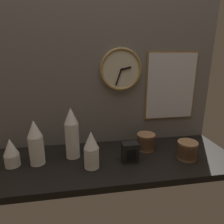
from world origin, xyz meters
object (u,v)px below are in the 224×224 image
cup_stack_center_left (72,133)px  menu_board (171,86)px  wall_clock (121,70)px  bowl_stack_right (146,141)px  bowl_stack_far_right (187,150)px  cup_stack_far_left (11,152)px  napkin_dispenser (130,152)px  cup_stack_left (36,142)px  cup_stack_center (91,150)px

cup_stack_center_left → menu_board: 78.67cm
wall_clock → menu_board: size_ratio=0.58×
bowl_stack_right → bowl_stack_far_right: (21.62, -16.27, 0.00)cm
cup_stack_far_left → wall_clock: 86.07cm
cup_stack_far_left → bowl_stack_far_right: size_ratio=1.39×
cup_stack_center_left → bowl_stack_far_right: size_ratio=2.64×
wall_clock → napkin_dispenser: size_ratio=2.43×
cup_stack_center_left → bowl_stack_right: (49.56, 2.26, -10.37)cm
bowl_stack_far_right → menu_board: (1.28, 32.48, 34.83)cm
cup_stack_left → bowl_stack_right: 71.32cm
cup_stack_far_left → menu_board: bearing=12.3°
wall_clock → cup_stack_center_left: bearing=-153.1°
cup_stack_left → wall_clock: (55.58, 22.49, 39.75)cm
bowl_stack_right → wall_clock: 52.12cm
cup_stack_center → menu_board: menu_board is taller
cup_stack_center_left → bowl_stack_far_right: (71.18, -14.01, -10.37)cm
cup_stack_left → wall_clock: wall_clock is taller
cup_stack_center → cup_stack_far_left: bearing=168.7°
menu_board → napkin_dispenser: bearing=-141.7°
cup_stack_center → wall_clock: bearing=53.7°
cup_stack_center_left → menu_board: bearing=14.3°
cup_stack_far_left → cup_stack_center_left: (35.21, 5.10, 7.79)cm
cup_stack_center → cup_stack_center_left: size_ratio=0.68×
cup_stack_far_left → cup_stack_left: size_ratio=0.62×
cup_stack_center_left → cup_stack_left: bearing=-166.8°
cup_stack_far_left → menu_board: menu_board is taller
cup_stack_far_left → bowl_stack_far_right: cup_stack_far_left is taller
bowl_stack_far_right → napkin_dispenser: bearing=175.5°
cup_stack_far_left → wall_clock: bearing=18.0°
cup_stack_far_left → cup_stack_center_left: size_ratio=0.53×
cup_stack_left → napkin_dispenser: cup_stack_left is taller
cup_stack_far_left → napkin_dispenser: (70.14, -6.04, -2.62)cm
cup_stack_far_left → napkin_dispenser: 70.45cm
cup_stack_center_left → cup_stack_far_left: bearing=-171.8°
wall_clock → napkin_dispenser: 55.56cm
cup_stack_center → bowl_stack_right: size_ratio=1.80×
bowl_stack_far_right → cup_stack_far_left: bearing=175.2°
cup_stack_center → bowl_stack_right: bearing=23.4°
bowl_stack_far_right → napkin_dispenser: size_ratio=1.04×
bowl_stack_right → napkin_dispenser: 19.83cm
bowl_stack_right → wall_clock: (-14.96, 15.32, 47.52)cm
cup_stack_center_left → bowl_stack_right: bearing=2.6°
cup_stack_far_left → wall_clock: (69.81, 22.68, 44.94)cm
cup_stack_left → bowl_stack_far_right: bearing=-5.6°
bowl_stack_far_right → cup_stack_center_left: bearing=168.9°
cup_stack_center → menu_board: bearing=28.1°
bowl_stack_right → cup_stack_left: bearing=-174.2°
cup_stack_left → bowl_stack_right: cup_stack_left is taller
napkin_dispenser → cup_stack_center: bearing=-172.3°
cup_stack_far_left → cup_stack_center_left: cup_stack_center_left is taller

